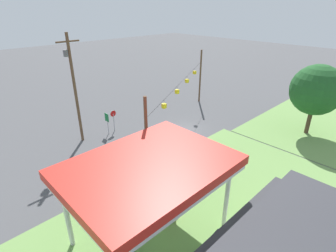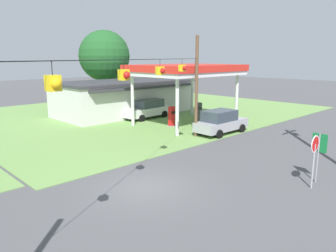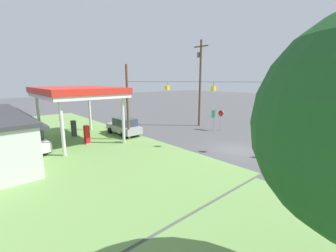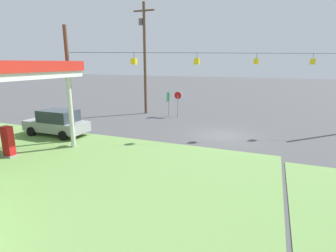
{
  "view_description": "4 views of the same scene",
  "coord_description": "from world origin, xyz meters",
  "px_view_note": "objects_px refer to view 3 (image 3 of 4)",
  "views": [
    {
      "loc": [
        19.83,
        18.17,
        13.1
      ],
      "look_at": [
        4.23,
        2.16,
        2.69
      ],
      "focal_mm": 28.0,
      "sensor_mm": 36.0,
      "label": 1
    },
    {
      "loc": [
        -9.18,
        -10.94,
        5.9
      ],
      "look_at": [
        4.17,
        2.84,
        1.88
      ],
      "focal_mm": 35.0,
      "sensor_mm": 36.0,
      "label": 2
    },
    {
      "loc": [
        -10.09,
        16.68,
        6.02
      ],
      "look_at": [
        5.18,
        3.2,
        1.79
      ],
      "focal_mm": 24.0,
      "sensor_mm": 36.0,
      "label": 3
    },
    {
      "loc": [
        -3.08,
        18.49,
        5.2
      ],
      "look_at": [
        2.93,
        3.46,
        1.26
      ],
      "focal_mm": 28.0,
      "sensor_mm": 36.0,
      "label": 4
    }
  ],
  "objects_px": {
    "car_at_pumps_rear": "(29,140)",
    "stop_sign_roadside": "(221,116)",
    "gas_station_canopy": "(77,93)",
    "fuel_pump_far": "(74,129)",
    "car_at_pumps_front": "(124,126)",
    "route_sign": "(214,116)",
    "fuel_pump_near": "(87,135)",
    "utility_pole_main": "(200,79)"
  },
  "relations": [
    {
      "from": "gas_station_canopy",
      "to": "fuel_pump_near",
      "type": "relative_size",
      "value": 5.18
    },
    {
      "from": "utility_pole_main",
      "to": "car_at_pumps_front",
      "type": "bearing_deg",
      "value": 78.08
    },
    {
      "from": "utility_pole_main",
      "to": "stop_sign_roadside",
      "type": "bearing_deg",
      "value": 173.13
    },
    {
      "from": "car_at_pumps_rear",
      "to": "stop_sign_roadside",
      "type": "relative_size",
      "value": 2.08
    },
    {
      "from": "route_sign",
      "to": "utility_pole_main",
      "type": "distance_m",
      "value": 5.21
    },
    {
      "from": "stop_sign_roadside",
      "to": "utility_pole_main",
      "type": "distance_m",
      "value": 5.67
    },
    {
      "from": "car_at_pumps_rear",
      "to": "utility_pole_main",
      "type": "bearing_deg",
      "value": 78.67
    },
    {
      "from": "gas_station_canopy",
      "to": "fuel_pump_near",
      "type": "distance_m",
      "value": 4.3
    },
    {
      "from": "utility_pole_main",
      "to": "fuel_pump_near",
      "type": "bearing_deg",
      "value": 85.15
    },
    {
      "from": "gas_station_canopy",
      "to": "car_at_pumps_rear",
      "type": "distance_m",
      "value": 5.98
    },
    {
      "from": "gas_station_canopy",
      "to": "car_at_pumps_front",
      "type": "relative_size",
      "value": 1.93
    },
    {
      "from": "car_at_pumps_front",
      "to": "route_sign",
      "type": "relative_size",
      "value": 1.99
    },
    {
      "from": "utility_pole_main",
      "to": "car_at_pumps_rear",
      "type": "bearing_deg",
      "value": 83.08
    },
    {
      "from": "route_sign",
      "to": "car_at_pumps_front",
      "type": "bearing_deg",
      "value": 62.34
    },
    {
      "from": "gas_station_canopy",
      "to": "utility_pole_main",
      "type": "bearing_deg",
      "value": -101.57
    },
    {
      "from": "stop_sign_roadside",
      "to": "route_sign",
      "type": "height_order",
      "value": "stop_sign_roadside"
    },
    {
      "from": "car_at_pumps_rear",
      "to": "route_sign",
      "type": "distance_m",
      "value": 19.27
    },
    {
      "from": "route_sign",
      "to": "utility_pole_main",
      "type": "height_order",
      "value": "utility_pole_main"
    },
    {
      "from": "car_at_pumps_front",
      "to": "utility_pole_main",
      "type": "bearing_deg",
      "value": -101.5
    },
    {
      "from": "fuel_pump_far",
      "to": "car_at_pumps_front",
      "type": "relative_size",
      "value": 0.37
    },
    {
      "from": "stop_sign_roadside",
      "to": "route_sign",
      "type": "xyz_separation_m",
      "value": [
        0.92,
        0.16,
        -0.1
      ]
    },
    {
      "from": "car_at_pumps_rear",
      "to": "gas_station_canopy",
      "type": "bearing_deg",
      "value": 93.91
    },
    {
      "from": "fuel_pump_far",
      "to": "stop_sign_roadside",
      "type": "xyz_separation_m",
      "value": [
        -8.5,
        -14.16,
        0.97
      ]
    },
    {
      "from": "route_sign",
      "to": "car_at_pumps_rear",
      "type": "bearing_deg",
      "value": 74.47
    },
    {
      "from": "gas_station_canopy",
      "to": "car_at_pumps_front",
      "type": "xyz_separation_m",
      "value": [
        -0.87,
        -4.54,
        -3.82
      ]
    },
    {
      "from": "car_at_pumps_front",
      "to": "car_at_pumps_rear",
      "type": "distance_m",
      "value": 9.1
    },
    {
      "from": "gas_station_canopy",
      "to": "car_at_pumps_front",
      "type": "height_order",
      "value": "gas_station_canopy"
    },
    {
      "from": "fuel_pump_near",
      "to": "car_at_pumps_front",
      "type": "xyz_separation_m",
      "value": [
        0.89,
        -4.54,
        0.11
      ]
    },
    {
      "from": "car_at_pumps_front",
      "to": "stop_sign_roadside",
      "type": "relative_size",
      "value": 1.91
    },
    {
      "from": "car_at_pumps_rear",
      "to": "route_sign",
      "type": "height_order",
      "value": "route_sign"
    },
    {
      "from": "gas_station_canopy",
      "to": "stop_sign_roadside",
      "type": "height_order",
      "value": "gas_station_canopy"
    },
    {
      "from": "gas_station_canopy",
      "to": "route_sign",
      "type": "xyz_separation_m",
      "value": [
        -5.82,
        -14.0,
        -3.07
      ]
    },
    {
      "from": "stop_sign_roadside",
      "to": "fuel_pump_near",
      "type": "bearing_deg",
      "value": -109.42
    },
    {
      "from": "car_at_pumps_rear",
      "to": "stop_sign_roadside",
      "type": "xyz_separation_m",
      "value": [
        -6.08,
        -18.72,
        0.86
      ]
    },
    {
      "from": "fuel_pump_far",
      "to": "stop_sign_roadside",
      "type": "height_order",
      "value": "stop_sign_roadside"
    },
    {
      "from": "route_sign",
      "to": "fuel_pump_far",
      "type": "bearing_deg",
      "value": 61.58
    },
    {
      "from": "stop_sign_roadside",
      "to": "car_at_pumps_rear",
      "type": "bearing_deg",
      "value": -108.0
    },
    {
      "from": "gas_station_canopy",
      "to": "stop_sign_roadside",
      "type": "distance_m",
      "value": 15.96
    },
    {
      "from": "fuel_pump_near",
      "to": "car_at_pumps_front",
      "type": "bearing_deg",
      "value": -78.95
    },
    {
      "from": "gas_station_canopy",
      "to": "fuel_pump_far",
      "type": "xyz_separation_m",
      "value": [
        1.75,
        -0.0,
        -3.93
      ]
    },
    {
      "from": "fuel_pump_near",
      "to": "utility_pole_main",
      "type": "relative_size",
      "value": 0.16
    },
    {
      "from": "gas_station_canopy",
      "to": "route_sign",
      "type": "bearing_deg",
      "value": -112.58
    }
  ]
}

